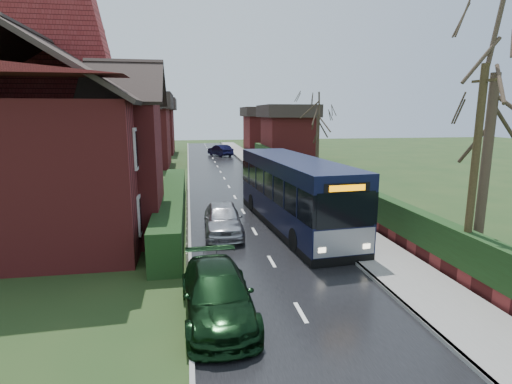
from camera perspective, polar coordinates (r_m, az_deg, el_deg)
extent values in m
plane|color=#2E3F1B|center=(17.20, 0.87, -7.60)|extent=(140.00, 140.00, 0.00)
cube|color=black|center=(26.75, -3.02, -0.76)|extent=(6.00, 100.00, 0.02)
cube|color=slate|center=(27.54, 5.79, -0.33)|extent=(2.50, 100.00, 0.14)
cube|color=gray|center=(27.25, 3.36, -0.42)|extent=(0.12, 100.00, 0.14)
cube|color=gray|center=(26.58, -9.57, -0.90)|extent=(0.12, 100.00, 0.10)
cube|color=black|center=(21.56, -11.84, -1.76)|extent=(1.20, 16.00, 1.60)
cube|color=maroon|center=(27.94, 8.87, 0.24)|extent=(0.30, 50.00, 0.60)
cube|color=black|center=(27.79, 8.92, 2.06)|extent=(0.60, 50.00, 1.20)
cube|color=maroon|center=(22.00, -25.49, 3.47)|extent=(8.00, 14.00, 6.00)
cube|color=maroon|center=(18.36, -17.44, 2.73)|extent=(2.50, 4.00, 6.00)
cube|color=brown|center=(25.77, -21.95, 18.58)|extent=(0.90, 1.40, 2.20)
cube|color=silver|center=(16.60, -16.19, -2.98)|extent=(0.08, 1.20, 1.60)
cube|color=black|center=(16.60, -16.08, -2.98)|extent=(0.03, 0.95, 1.35)
cube|color=silver|center=(16.19, -16.69, 5.98)|extent=(0.08, 1.20, 1.60)
cube|color=black|center=(16.18, -16.58, 5.99)|extent=(0.03, 0.95, 1.35)
cube|color=silver|center=(20.49, -14.96, -0.28)|extent=(0.08, 1.20, 1.60)
cube|color=black|center=(20.48, -14.88, -0.28)|extent=(0.03, 0.95, 1.35)
cube|color=silver|center=(20.15, -15.34, 6.98)|extent=(0.08, 1.20, 1.60)
cube|color=black|center=(20.15, -15.25, 6.99)|extent=(0.03, 0.95, 1.35)
cube|color=silver|center=(24.41, -14.13, 1.55)|extent=(0.08, 1.20, 1.60)
cube|color=black|center=(24.41, -14.06, 1.56)|extent=(0.03, 0.95, 1.35)
cube|color=silver|center=(24.13, -14.43, 7.65)|extent=(0.08, 1.20, 1.60)
cube|color=black|center=(24.13, -14.36, 7.65)|extent=(0.03, 0.95, 1.35)
cube|color=silver|center=(26.87, -13.74, 2.43)|extent=(0.08, 1.20, 1.60)
cube|color=black|center=(26.87, -13.67, 2.43)|extent=(0.03, 0.95, 1.35)
cube|color=silver|center=(26.62, -14.00, 7.97)|extent=(0.08, 1.20, 1.60)
cube|color=black|center=(26.61, -13.93, 7.97)|extent=(0.03, 0.95, 1.35)
cube|color=black|center=(19.89, 5.28, -2.25)|extent=(3.48, 11.33, 1.16)
cube|color=black|center=(19.65, 5.34, 1.12)|extent=(3.50, 11.33, 1.22)
cube|color=black|center=(19.51, 5.39, 3.85)|extent=(3.48, 11.33, 0.67)
cube|color=black|center=(20.08, 5.24, -4.35)|extent=(3.48, 11.33, 0.35)
cube|color=gray|center=(15.01, 12.46, -7.02)|extent=(2.44, 0.33, 1.01)
cube|color=black|center=(14.66, 12.71, -2.53)|extent=(2.28, 0.28, 1.32)
cube|color=black|center=(14.49, 12.85, 0.59)|extent=(1.77, 0.23, 0.35)
cube|color=#FF8C00|center=(14.46, 12.92, 0.56)|extent=(1.39, 0.16, 0.22)
cube|color=black|center=(15.23, 12.37, -9.50)|extent=(2.49, 0.35, 0.30)
cube|color=#FFF2CC|center=(14.66, 9.41, -8.19)|extent=(0.29, 0.07, 0.18)
cube|color=#FFF2CC|center=(15.44, 15.49, -7.46)|extent=(0.29, 0.07, 0.18)
cylinder|color=black|center=(16.40, 5.69, -6.80)|extent=(0.37, 0.99, 0.97)
cylinder|color=black|center=(17.30, 12.87, -6.08)|extent=(0.37, 0.99, 0.97)
cylinder|color=black|center=(23.00, -0.44, -1.51)|extent=(0.37, 0.99, 0.97)
cylinder|color=black|center=(23.65, 4.95, -1.20)|extent=(0.37, 0.99, 0.97)
imported|color=#B4B3B8|center=(18.60, -4.75, -3.83)|extent=(1.85, 4.35, 1.47)
imported|color=black|center=(11.33, -5.56, -14.31)|extent=(2.03, 4.67, 1.34)
imported|color=black|center=(53.20, -5.13, 5.95)|extent=(3.23, 4.74, 1.48)
cylinder|color=slate|center=(21.97, 6.88, 0.27)|extent=(0.08, 0.08, 2.82)
cube|color=white|center=(21.78, 6.96, 3.39)|extent=(0.15, 0.43, 0.32)
cube|color=white|center=(21.84, 6.93, 2.35)|extent=(0.13, 0.38, 0.28)
cylinder|color=#302815|center=(14.22, 28.63, 1.57)|extent=(0.24, 0.24, 6.99)
cube|color=#302815|center=(14.11, 29.79, 13.64)|extent=(0.15, 0.90, 0.08)
cylinder|color=#3A2E22|center=(15.81, 29.85, 2.01)|extent=(0.33, 0.33, 6.84)
cylinder|color=#32281D|center=(34.65, 8.77, 6.35)|extent=(0.29, 0.29, 5.41)
cylinder|color=#372B21|center=(30.77, -19.53, 6.96)|extent=(0.33, 0.33, 7.24)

